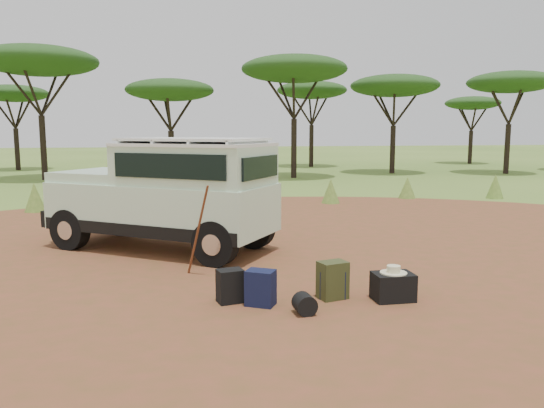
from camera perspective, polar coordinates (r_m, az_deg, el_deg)
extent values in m
plane|color=#54762A|center=(8.62, 3.85, -7.94)|extent=(140.00, 140.00, 0.00)
cylinder|color=brown|center=(8.62, 3.85, -7.92)|extent=(23.00, 23.00, 0.01)
cone|color=#54762A|center=(16.87, -24.17, 0.66)|extent=(0.60, 0.60, 0.85)
cone|color=#54762A|center=(17.34, -13.79, 1.06)|extent=(0.60, 0.60, 0.70)
cone|color=#54762A|center=(17.05, -3.74, 1.49)|extent=(0.60, 0.60, 0.90)
cone|color=#54762A|center=(17.31, 6.34, 1.39)|extent=(0.60, 0.60, 0.80)
cone|color=#54762A|center=(19.05, 14.35, 1.71)|extent=(0.60, 0.60, 0.75)
cone|color=#54762A|center=(20.01, 22.89, 1.76)|extent=(0.60, 0.60, 0.85)
cylinder|color=black|center=(27.65, -23.37, 5.57)|extent=(0.28, 0.28, 3.06)
ellipsoid|color=#223D16|center=(27.82, -23.84, 13.91)|extent=(5.50, 5.50, 1.38)
cylinder|color=black|center=(26.23, -10.75, 5.19)|extent=(0.28, 0.28, 2.34)
ellipsoid|color=#223D16|center=(26.28, -10.93, 11.95)|extent=(4.20, 4.20, 1.05)
cylinder|color=black|center=(26.54, 2.37, 5.99)|extent=(0.28, 0.28, 2.93)
ellipsoid|color=#223D16|center=(26.70, 2.42, 14.31)|extent=(5.20, 5.20, 1.30)
cylinder|color=black|center=(30.09, 12.84, 5.72)|extent=(0.28, 0.28, 2.61)
ellipsoid|color=#223D16|center=(30.17, 13.05, 12.29)|extent=(4.80, 4.80, 1.20)
cylinder|color=black|center=(31.73, 23.97, 5.43)|extent=(0.28, 0.28, 2.70)
ellipsoid|color=#223D16|center=(31.82, 24.33, 11.86)|extent=(4.60, 4.60, 1.15)
cylinder|color=black|center=(35.16, -25.74, 5.32)|extent=(0.28, 0.28, 2.48)
ellipsoid|color=#223D16|center=(35.21, -26.06, 10.64)|extent=(4.00, 4.00, 1.00)
cylinder|color=black|center=(34.75, 4.25, 6.24)|extent=(0.28, 0.28, 2.70)
ellipsoid|color=#223D16|center=(34.83, 4.31, 12.12)|extent=(4.50, 4.50, 1.12)
cylinder|color=black|center=(40.49, 20.56, 5.74)|extent=(0.28, 0.28, 2.34)
ellipsoid|color=#223D16|center=(40.52, 20.77, 10.11)|extent=(3.80, 3.80, 0.95)
cube|color=silver|center=(10.71, -11.76, -0.20)|extent=(4.62, 3.97, 0.92)
cube|color=black|center=(10.77, -11.71, -2.02)|extent=(4.57, 3.95, 0.23)
cube|color=silver|center=(10.20, -8.29, 4.14)|extent=(3.21, 2.96, 0.73)
cube|color=white|center=(10.18, -8.34, 6.36)|extent=(3.23, 2.99, 0.06)
cube|color=white|center=(10.18, -8.35, 6.90)|extent=(2.99, 2.78, 0.05)
cube|color=silver|center=(11.51, -17.46, 2.95)|extent=(2.29, 2.31, 0.19)
cube|color=black|center=(10.96, -14.26, 4.43)|extent=(0.97, 1.30, 0.51)
cube|color=black|center=(9.46, -11.12, 4.01)|extent=(1.92, 1.35, 0.44)
cube|color=black|center=(10.95, -5.86, 4.63)|extent=(1.92, 1.35, 0.44)
cube|color=black|center=(9.54, -1.25, 3.97)|extent=(0.86, 1.21, 0.40)
cube|color=black|center=(12.19, -20.37, -0.93)|extent=(1.12, 1.53, 0.33)
cylinder|color=black|center=(12.18, -20.94, 2.72)|extent=(0.77, 1.07, 0.07)
cylinder|color=black|center=(12.23, -20.82, 0.32)|extent=(0.77, 1.07, 0.07)
cylinder|color=silver|center=(12.02, -21.87, 1.68)|extent=(0.18, 0.21, 0.21)
cylinder|color=silver|center=(12.40, -20.08, 1.95)|extent=(0.18, 0.21, 0.21)
cube|color=white|center=(12.22, -20.65, -0.37)|extent=(0.26, 0.36, 0.12)
cylinder|color=black|center=(11.60, -11.35, 4.16)|extent=(0.11, 0.11, 0.80)
cylinder|color=black|center=(11.25, -20.91, -2.56)|extent=(0.83, 0.69, 0.82)
cylinder|color=black|center=(12.39, -15.84, -1.41)|extent=(0.83, 0.69, 0.82)
cylinder|color=black|center=(9.26, -6.12, -4.25)|extent=(0.83, 0.69, 0.82)
cylinder|color=black|center=(10.62, -1.92, -2.64)|extent=(0.83, 0.69, 0.82)
cylinder|color=brown|center=(8.60, -7.98, -2.87)|extent=(0.36, 0.47, 1.51)
cube|color=black|center=(7.37, -4.53, -8.81)|extent=(0.39, 0.32, 0.47)
cube|color=#121539|center=(7.23, -1.23, -9.03)|extent=(0.46, 0.42, 0.49)
cube|color=#363D1C|center=(7.55, 6.54, -8.16)|extent=(0.44, 0.37, 0.54)
cube|color=#121539|center=(7.62, 6.44, -8.51)|extent=(0.40, 0.33, 0.41)
cube|color=black|center=(7.64, 12.89, -8.68)|extent=(0.55, 0.39, 0.39)
cylinder|color=black|center=(6.95, 3.53, -10.70)|extent=(0.29, 0.29, 0.27)
cylinder|color=beige|center=(7.59, 12.93, -7.22)|extent=(0.37, 0.37, 0.02)
cylinder|color=beige|center=(7.58, 12.95, -6.82)|extent=(0.19, 0.19, 0.09)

